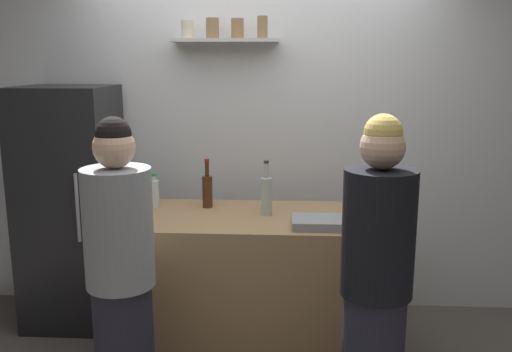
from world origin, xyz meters
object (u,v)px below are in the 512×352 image
utensil_holder (377,205)px  person_blonde (376,287)px  water_bottle_plastic (153,192)px  wine_bottle_amber_glass (207,190)px  baking_pan (322,222)px  person_grey_hoodie (121,279)px  refrigerator (72,207)px  wine_bottle_pale_glass (266,194)px

utensil_holder → person_blonde: person_blonde is taller
water_bottle_plastic → person_blonde: (1.30, -0.97, -0.21)m
person_blonde → wine_bottle_amber_glass: bearing=29.4°
water_bottle_plastic → person_blonde: 1.64m
baking_pan → person_grey_hoodie: (-1.02, -0.53, -0.15)m
refrigerator → person_grey_hoodie: refrigerator is taller
baking_pan → person_grey_hoodie: bearing=-152.8°
refrigerator → utensil_holder: 2.10m
wine_bottle_amber_glass → wine_bottle_pale_glass: bearing=-21.8°
utensil_holder → wine_bottle_pale_glass: size_ratio=0.64×
refrigerator → person_grey_hoodie: size_ratio=1.05×
water_bottle_plastic → utensil_holder: bearing=-3.4°
wine_bottle_pale_glass → water_bottle_plastic: bearing=168.8°
baking_pan → utensil_holder: size_ratio=1.55×
refrigerator → wine_bottle_amber_glass: 1.03m
refrigerator → utensil_holder: bearing=-8.0°
refrigerator → wine_bottle_amber_glass: size_ratio=5.25×
water_bottle_plastic → person_grey_hoodie: person_grey_hoodie is taller
refrigerator → wine_bottle_pale_glass: refrigerator is taller
wine_bottle_amber_glass → wine_bottle_pale_glass: 0.42m
water_bottle_plastic → person_grey_hoodie: (0.05, -0.91, -0.22)m
baking_pan → water_bottle_plastic: 1.14m
person_grey_hoodie → person_blonde: person_blonde is taller
person_grey_hoodie → person_blonde: (1.25, -0.06, 0.01)m
person_grey_hoodie → person_blonde: 1.25m
water_bottle_plastic → person_blonde: person_blonde is taller
refrigerator → utensil_holder: size_ratio=7.65×
person_blonde → refrigerator: bearing=44.1°
wine_bottle_amber_glass → wine_bottle_pale_glass: (0.39, -0.16, 0.01)m
wine_bottle_amber_glass → person_blonde: size_ratio=0.20×
refrigerator → person_grey_hoodie: bearing=-58.4°
utensil_holder → water_bottle_plastic: bearing=176.6°
person_grey_hoodie → water_bottle_plastic: bearing=9.4°
utensil_holder → water_bottle_plastic: water_bottle_plastic is taller
refrigerator → person_blonde: size_ratio=1.04×
wine_bottle_amber_glass → person_grey_hoodie: size_ratio=0.20×
baking_pan → wine_bottle_pale_glass: (-0.33, 0.23, 0.10)m
person_blonde → utensil_holder: bearing=-23.3°
utensil_holder → baking_pan: bearing=-140.7°
wine_bottle_pale_glass → wine_bottle_amber_glass: bearing=158.2°
baking_pan → person_grey_hoodie: person_grey_hoodie is taller
baking_pan → refrigerator: bearing=161.1°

